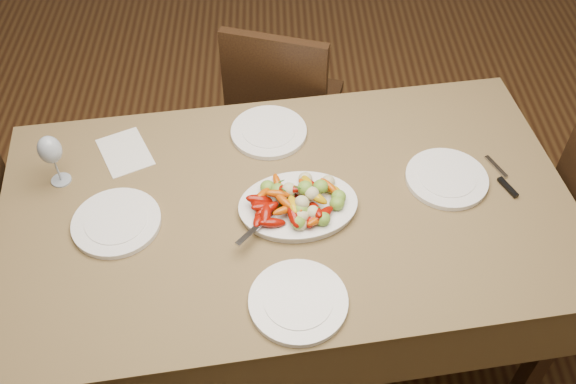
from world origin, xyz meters
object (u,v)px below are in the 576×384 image
(serving_platter, at_px, (298,207))
(plate_near, at_px, (298,302))
(dining_table, at_px, (288,273))
(plate_left, at_px, (117,223))
(wine_glass, at_px, (53,159))
(chair_far, at_px, (287,105))
(plate_far, at_px, (269,132))
(plate_right, at_px, (447,179))

(serving_platter, bearing_deg, plate_near, -92.24)
(serving_platter, height_order, plate_near, serving_platter)
(dining_table, relative_size, plate_near, 6.52)
(plate_left, relative_size, wine_glass, 1.35)
(chair_far, xyz_separation_m, plate_far, (-0.08, -0.49, 0.29))
(plate_left, distance_m, plate_near, 0.63)
(serving_platter, bearing_deg, plate_far, 104.14)
(serving_platter, bearing_deg, wine_glass, 169.20)
(plate_near, bearing_deg, serving_platter, 87.76)
(serving_platter, distance_m, plate_near, 0.35)
(plate_right, distance_m, plate_near, 0.69)
(dining_table, relative_size, plate_left, 6.65)
(chair_far, relative_size, plate_left, 3.43)
(plate_near, bearing_deg, wine_glass, 147.04)
(chair_far, relative_size, plate_far, 3.52)
(dining_table, xyz_separation_m, plate_right, (0.53, 0.09, 0.39))
(plate_left, distance_m, wine_glass, 0.30)
(chair_far, bearing_deg, plate_far, 97.85)
(chair_far, xyz_separation_m, plate_near, (-0.00, -1.20, 0.29))
(wine_glass, bearing_deg, dining_table, -9.74)
(dining_table, relative_size, plate_far, 6.83)
(chair_far, height_order, plate_near, chair_far)
(dining_table, height_order, plate_right, plate_right)
(serving_platter, bearing_deg, plate_left, -175.57)
(chair_far, bearing_deg, serving_platter, 107.68)
(plate_left, height_order, plate_far, same)
(plate_left, xyz_separation_m, wine_glass, (-0.21, 0.19, 0.09))
(dining_table, xyz_separation_m, plate_near, (0.02, -0.37, 0.39))
(wine_glass, bearing_deg, plate_right, -1.67)
(plate_far, bearing_deg, plate_near, -83.84)
(plate_near, bearing_deg, dining_table, 92.77)
(chair_far, distance_m, plate_left, 1.09)
(plate_near, bearing_deg, plate_far, 96.16)
(chair_far, bearing_deg, plate_right, 141.56)
(plate_left, bearing_deg, wine_glass, 137.68)
(dining_table, relative_size, plate_right, 6.76)
(dining_table, height_order, wine_glass, wine_glass)
(plate_left, distance_m, plate_far, 0.62)
(plate_left, bearing_deg, plate_near, -28.74)
(chair_far, distance_m, plate_near, 1.23)
(plate_far, bearing_deg, plate_right, -22.59)
(plate_right, height_order, plate_near, same)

